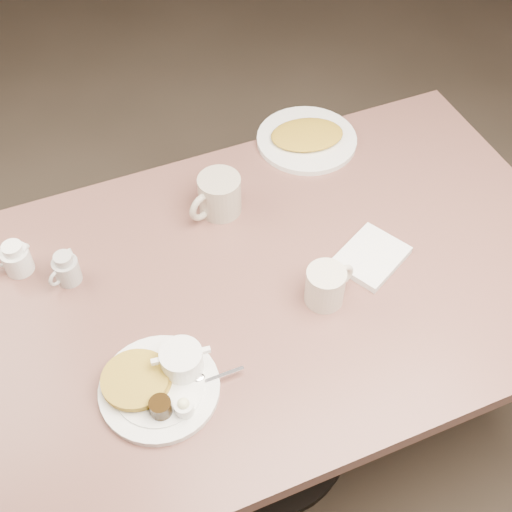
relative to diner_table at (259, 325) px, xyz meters
name	(u,v)px	position (x,y,z in m)	size (l,w,h in m)	color
room	(261,18)	(0.00, 0.00, 0.82)	(7.04, 8.04, 2.84)	#4C3F33
diner_table	(259,325)	(0.00, 0.00, 0.00)	(1.50, 0.90, 0.75)	#84564C
main_plate	(160,381)	(-0.28, -0.17, 0.19)	(0.30, 0.27, 0.07)	white
coffee_mug_near	(326,285)	(0.12, -0.09, 0.22)	(0.13, 0.10, 0.09)	silver
napkin	(371,257)	(0.26, -0.04, 0.18)	(0.20, 0.18, 0.02)	white
coffee_mug_far	(218,196)	(0.00, 0.24, 0.22)	(0.16, 0.14, 0.10)	#B6AB98
creamer_left	(66,269)	(-0.39, 0.17, 0.21)	(0.08, 0.07, 0.08)	#BBBAB6
creamer_right	(16,259)	(-0.49, 0.25, 0.21)	(0.09, 0.08, 0.08)	white
hash_plate	(307,138)	(0.30, 0.39, 0.18)	(0.32, 0.32, 0.04)	white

